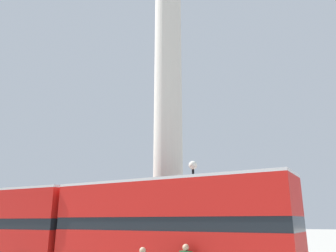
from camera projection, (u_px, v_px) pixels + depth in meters
monument_column at (168, 101)px, 23.58m from camera, size 4.51×4.51×27.16m
bus_b at (166, 226)px, 14.20m from camera, size 11.10×3.28×4.38m
equestrian_statue at (70, 232)px, 27.58m from camera, size 3.15×2.49×5.79m
street_lamp at (194, 201)px, 18.23m from camera, size 0.49×0.49×5.94m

